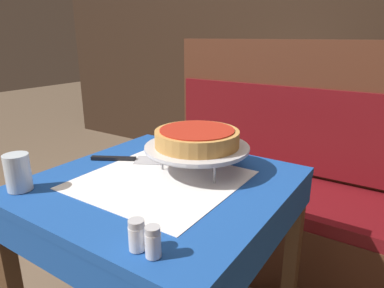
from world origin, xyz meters
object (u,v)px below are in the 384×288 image
Objects in this scene: dining_table_rear at (283,112)px; pizza_pan_stand at (197,148)px; dining_table_front at (161,206)px; pepper_shaker at (153,242)px; water_glass_near at (18,172)px; condiment_caddy at (291,93)px; booth_bench at (271,202)px; salt_shaker at (137,235)px; deep_dish_pizza at (197,137)px; pizza_server at (130,159)px.

dining_table_rear is 2.15× the size of pizza_pan_stand.
dining_table_front is 11.06× the size of pepper_shaker.
water_glass_near is 0.63× the size of condiment_caddy.
condiment_caddy is (-0.10, 1.61, 0.15)m from dining_table_front.
booth_bench is at bearing 97.69° from pepper_shaker.
booth_bench is at bearing 88.00° from pizza_pan_stand.
booth_bench is 1.30m from water_glass_near.
dining_table_rear is at bearing 101.63° from pepper_shaker.
dining_table_rear is 2.05m from salt_shaker.
booth_bench is 0.92m from condiment_caddy.
pizza_pan_stand is at bearing 111.97° from pepper_shaker.
deep_dish_pizza is at bearing 67.48° from dining_table_front.
booth_bench is 0.90m from deep_dish_pizza.
condiment_caddy is (0.07, -0.07, 0.16)m from dining_table_rear.
pizza_server is 2.33× the size of water_glass_near.
pepper_shaker is 0.39× the size of condiment_caddy.
condiment_caddy reaches higher than pizza_server.
pizza_pan_stand is 1.36× the size of pizza_server.
pepper_shaker reaches higher than pizza_server.
booth_bench is 4.86× the size of deep_dish_pizza.
booth_bench is 0.93m from pizza_server.
booth_bench reaches higher than salt_shaker.
pepper_shaker is at bearing -3.25° from water_glass_near.
dining_table_front is 0.26m from deep_dish_pizza.
pepper_shaker is (0.24, -0.32, 0.13)m from dining_table_front.
condiment_caddy is (-0.18, 0.76, 0.48)m from booth_bench.
pizza_server is 3.69× the size of salt_shaker.
booth_bench is at bearing 88.00° from deep_dish_pizza.
pizza_server reaches higher than dining_table_rear.
deep_dish_pizza reaches higher than dining_table_rear.
deep_dish_pizza is 0.29m from pizza_server.
salt_shaker is at bearing -79.60° from dining_table_rear.
condiment_caddy reaches higher than dining_table_front.
pizza_pan_stand is 0.49m from pepper_shaker.
water_glass_near reaches higher than pizza_server.
salt_shaker is 1.96m from condiment_caddy.
water_glass_near is 0.55m from pepper_shaker.
water_glass_near is (-0.39, -1.14, 0.48)m from booth_bench.
pizza_server is (-0.03, -1.61, 0.11)m from dining_table_rear.
salt_shaker is at bearing -73.05° from pizza_pan_stand.
booth_bench is at bearing -73.03° from dining_table_rear.
condiment_caddy reaches higher than pepper_shaker.
salt_shaker is at bearing -81.36° from condiment_caddy.
dining_table_front is 4.37× the size of condiment_caddy.
dining_table_rear is 2.69× the size of deep_dish_pizza.
water_glass_near reaches higher than dining_table_rear.
pepper_shaker is (0.18, -0.45, -0.05)m from pizza_pan_stand.
dining_table_rear is at bearing 86.22° from water_glass_near.
salt_shaker reaches higher than pizza_server.
deep_dish_pizza is at bearing -81.57° from dining_table_rear.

